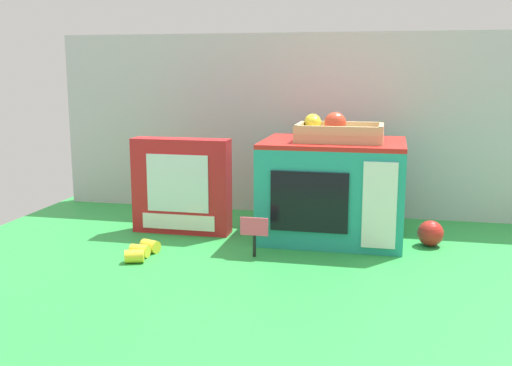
% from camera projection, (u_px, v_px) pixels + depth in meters
% --- Properties ---
extents(ground_plane, '(1.70, 1.70, 0.00)m').
position_uv_depth(ground_plane, '(287.00, 235.00, 1.69)').
color(ground_plane, green).
rests_on(ground_plane, ground).
extents(display_back_panel, '(1.61, 0.03, 0.57)m').
position_uv_depth(display_back_panel, '(303.00, 125.00, 1.92)').
color(display_back_panel, '#B7BABF').
rests_on(display_back_panel, ground).
extents(toy_microwave, '(0.38, 0.29, 0.27)m').
position_uv_depth(toy_microwave, '(333.00, 190.00, 1.65)').
color(toy_microwave, teal).
rests_on(toy_microwave, ground).
extents(food_groups_crate, '(0.23, 0.17, 0.08)m').
position_uv_depth(food_groups_crate, '(336.00, 132.00, 1.61)').
color(food_groups_crate, tan).
rests_on(food_groups_crate, toy_microwave).
extents(cookie_set_box, '(0.28, 0.07, 0.27)m').
position_uv_depth(cookie_set_box, '(181.00, 186.00, 1.70)').
color(cookie_set_box, red).
rests_on(cookie_set_box, ground).
extents(price_sign, '(0.07, 0.01, 0.10)m').
position_uv_depth(price_sign, '(254.00, 231.00, 1.49)').
color(price_sign, black).
rests_on(price_sign, ground).
extents(loose_toy_banana, '(0.06, 0.13, 0.03)m').
position_uv_depth(loose_toy_banana, '(142.00, 251.00, 1.50)').
color(loose_toy_banana, yellow).
rests_on(loose_toy_banana, ground).
extents(loose_toy_apple, '(0.07, 0.07, 0.07)m').
position_uv_depth(loose_toy_apple, '(431.00, 233.00, 1.59)').
color(loose_toy_apple, red).
rests_on(loose_toy_apple, ground).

